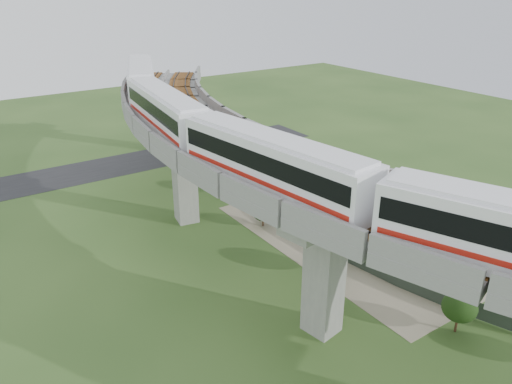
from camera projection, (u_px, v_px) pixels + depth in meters
ground at (233, 267)px, 42.72m from camera, size 160.00×160.00×0.00m
dirt_lot at (366, 233)px, 48.38m from camera, size 18.00×26.00×0.04m
asphalt_road at (113, 166)px, 65.53m from camera, size 60.00×8.00×0.03m
viaduct at (270, 159)px, 41.10m from camera, size 19.58×73.98×11.40m
metro_train at (240, 131)px, 37.32m from camera, size 11.15×61.34×3.64m
fence at (320, 230)px, 47.43m from camera, size 3.87×38.73×1.50m
tree_0 at (212, 156)px, 64.30m from camera, size 2.15×2.15×2.60m
tree_1 at (227, 177)px, 56.62m from camera, size 2.74×2.74×3.21m
tree_2 at (263, 212)px, 49.22m from camera, size 2.13×2.13×2.47m
tree_3 at (332, 249)px, 41.02m from camera, size 2.88×2.88×3.54m
tree_4 at (460, 307)px, 34.22m from camera, size 2.41×2.41×3.08m
car_white at (353, 242)px, 45.41m from camera, size 3.34×3.70×1.22m
car_red at (389, 221)px, 49.52m from camera, size 3.41×2.18×1.06m
car_dark at (335, 203)px, 53.29m from camera, size 4.58×3.48×1.24m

